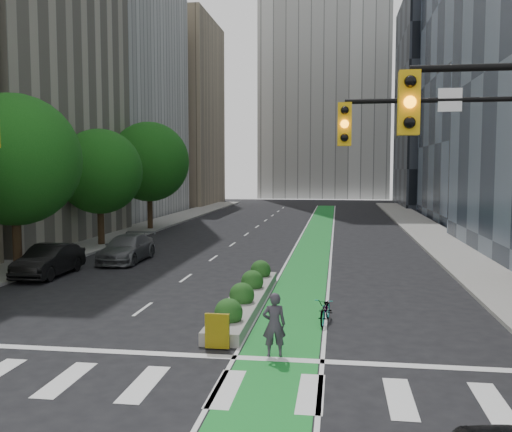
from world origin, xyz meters
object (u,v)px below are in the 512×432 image
(parked_car_left_far, at_px, (127,248))
(bicycle, at_px, (326,310))
(median_planter, at_px, (246,296))
(parked_car_left_mid, at_px, (49,261))
(cyclist, at_px, (274,325))

(parked_car_left_far, bearing_deg, bicycle, -45.14)
(median_planter, height_order, parked_car_left_mid, parked_car_left_mid)
(cyclist, bearing_deg, parked_car_left_mid, -51.98)
(cyclist, xyz_separation_m, parked_car_left_far, (-9.86, 14.71, -0.15))
(cyclist, distance_m, parked_car_left_mid, 15.62)
(bicycle, bearing_deg, median_planter, 154.94)
(parked_car_left_mid, bearing_deg, parked_car_left_far, 65.27)
(parked_car_left_far, bearing_deg, parked_car_left_mid, -114.68)
(bicycle, bearing_deg, parked_car_left_far, 143.02)
(bicycle, relative_size, parked_car_left_far, 0.33)
(bicycle, bearing_deg, parked_car_left_mid, 161.99)
(bicycle, xyz_separation_m, parked_car_left_far, (-11.20, 11.08, 0.30))
(cyclist, xyz_separation_m, parked_car_left_mid, (-11.97, 10.04, -0.13))
(parked_car_left_mid, xyz_separation_m, parked_car_left_far, (2.10, 4.67, -0.02))
(median_planter, relative_size, bicycle, 6.12)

